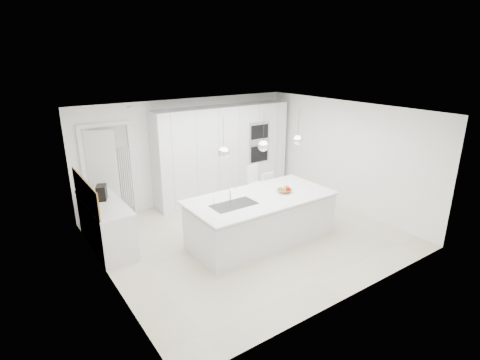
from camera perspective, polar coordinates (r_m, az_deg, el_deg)
floor at (r=7.65m, az=1.29°, el=-8.43°), size 5.50×5.50×0.00m
wall_back at (r=9.23m, az=-7.82°, el=4.48°), size 5.50×0.00×5.50m
wall_left at (r=6.07m, az=-20.19°, el=-4.12°), size 0.00×5.00×5.00m
ceiling at (r=6.88m, az=1.44°, el=10.44°), size 5.50×5.50×0.00m
tall_cabinets at (r=9.38m, az=-2.59°, el=4.23°), size 3.60×0.60×2.30m
oven_stack at (r=9.59m, az=2.96°, el=5.77°), size 0.62×0.04×1.05m
doorway_frame at (r=8.60m, az=-19.28°, el=0.96°), size 1.11×0.08×2.13m
hallway_door at (r=8.50m, az=-20.78°, el=0.45°), size 0.76×0.38×2.00m
radiator at (r=8.72m, az=-17.14°, el=0.23°), size 0.32×0.04×1.40m
left_base_cabinets at (r=7.53m, az=-19.74°, el=-6.43°), size 0.60×1.80×0.86m
left_worktop at (r=7.36m, az=-20.11°, el=-3.25°), size 0.62×1.82×0.04m
oak_backsplash at (r=7.21m, az=-22.54°, el=-1.70°), size 0.02×1.80×0.50m
island_base at (r=7.30m, az=3.34°, el=-6.09°), size 2.80×1.20×0.86m
island_worktop at (r=7.16m, az=3.17°, el=-2.68°), size 2.84×1.40×0.04m
island_sink at (r=6.80m, az=-0.94°, el=-4.41°), size 0.84×0.44×0.18m
island_tap at (r=6.89m, az=-1.53°, el=-2.02°), size 0.02×0.02×0.30m
pendant_left at (r=6.34m, az=-2.49°, el=4.19°), size 0.20×0.20×0.20m
pendant_mid at (r=6.82m, az=3.58°, el=5.20°), size 0.20×0.20×0.20m
pendant_right at (r=7.37m, az=8.82°, el=6.03°), size 0.20×0.20×0.20m
fruit_bowl at (r=7.40m, az=6.80°, el=-1.63°), size 0.32×0.32×0.07m
espresso_machine at (r=7.41m, az=-20.33°, el=-1.80°), size 0.26×0.31×0.28m
bar_stool_left at (r=8.33m, az=2.52°, el=-1.78°), size 0.50×0.61×1.15m
bar_stool_right at (r=8.42m, az=4.68°, el=-2.29°), size 0.33×0.45×0.96m
apple_a at (r=7.43m, az=7.23°, el=-1.29°), size 0.08×0.08×0.08m
apple_b at (r=7.41m, az=7.30°, el=-1.29°), size 0.09×0.09×0.09m
banana_bunch at (r=7.39m, az=6.84°, el=-1.08°), size 0.21×0.16×0.19m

